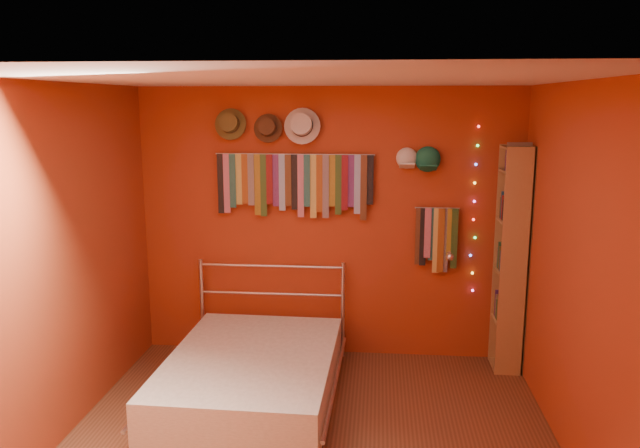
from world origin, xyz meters
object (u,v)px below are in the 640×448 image
(reading_lamp, at_px, (450,256))
(bookshelf, at_px, (515,258))
(bed, at_px, (252,375))
(tie_rack, at_px, (295,182))

(reading_lamp, relative_size, bookshelf, 0.15)
(reading_lamp, xyz_separation_m, bed, (-1.62, -0.83, -0.81))
(reading_lamp, bearing_deg, bed, -152.83)
(bed, bearing_deg, bookshelf, 22.21)
(reading_lamp, distance_m, bookshelf, 0.57)
(bookshelf, xyz_separation_m, bed, (-2.18, -0.84, -0.80))
(tie_rack, xyz_separation_m, bookshelf, (1.96, -0.15, -0.63))
(tie_rack, bearing_deg, bookshelf, -4.52)
(reading_lamp, xyz_separation_m, bookshelf, (0.57, 0.01, -0.01))
(tie_rack, height_order, reading_lamp, tie_rack)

